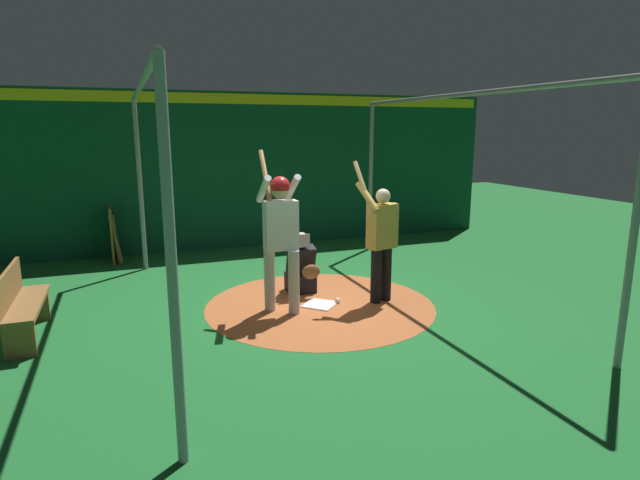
% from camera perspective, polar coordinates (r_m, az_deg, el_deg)
% --- Properties ---
extents(ground_plane, '(27.19, 27.19, 0.00)m').
position_cam_1_polar(ground_plane, '(7.46, 0.00, -7.15)').
color(ground_plane, '#1E6B2D').
extents(dirt_circle, '(3.25, 3.25, 0.01)m').
position_cam_1_polar(dirt_circle, '(7.46, 0.00, -7.13)').
color(dirt_circle, '#B76033').
rests_on(dirt_circle, ground).
extents(home_plate, '(0.59, 0.59, 0.01)m').
position_cam_1_polar(home_plate, '(7.46, 0.00, -7.07)').
color(home_plate, white).
rests_on(home_plate, dirt_circle).
extents(batter, '(0.68, 0.49, 2.19)m').
position_cam_1_polar(batter, '(6.92, -4.37, 1.08)').
color(batter, '#BCBCC0').
rests_on(batter, ground).
extents(catcher, '(0.58, 0.40, 0.94)m').
position_cam_1_polar(catcher, '(7.93, -2.04, -3.20)').
color(catcher, black).
rests_on(catcher, ground).
extents(visitor, '(0.55, 0.57, 2.02)m').
position_cam_1_polar(visitor, '(7.43, 6.74, 0.31)').
color(visitor, black).
rests_on(visitor, ground).
extents(back_wall, '(0.22, 11.19, 3.20)m').
position_cam_1_polar(back_wall, '(11.12, -7.80, 7.62)').
color(back_wall, '#0F472D').
rests_on(back_wall, ground).
extents(cage_frame, '(5.99, 4.53, 2.98)m').
position_cam_1_polar(cage_frame, '(7.05, 0.00, 9.30)').
color(cage_frame, gray).
rests_on(cage_frame, ground).
extents(bat_rack, '(1.18, 0.21, 1.05)m').
position_cam_1_polar(bat_rack, '(10.74, -21.70, 0.66)').
color(bat_rack, olive).
rests_on(bat_rack, ground).
extents(bench, '(1.45, 0.36, 0.85)m').
position_cam_1_polar(bench, '(7.13, -29.97, -6.08)').
color(bench, olive).
rests_on(bench, ground).
extents(baseball_0, '(0.07, 0.07, 0.07)m').
position_cam_1_polar(baseball_0, '(7.53, 1.94, -6.64)').
color(baseball_0, white).
rests_on(baseball_0, dirt_circle).
extents(baseball_1, '(0.07, 0.07, 0.07)m').
position_cam_1_polar(baseball_1, '(8.49, -1.33, -4.45)').
color(baseball_1, white).
rests_on(baseball_1, dirt_circle).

